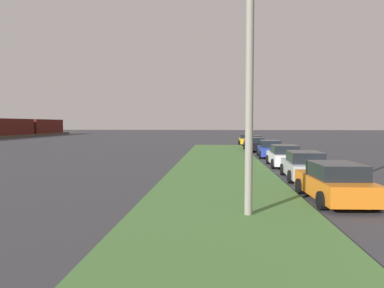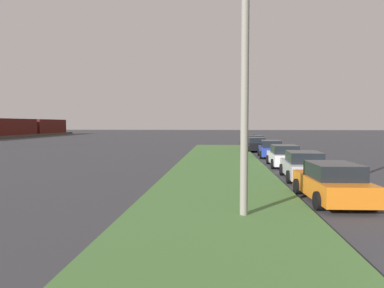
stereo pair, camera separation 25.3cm
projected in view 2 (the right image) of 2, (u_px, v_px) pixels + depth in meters
name	position (u px, v px, depth m)	size (l,w,h in m)	color
grass_median	(220.00, 187.00, 15.73)	(60.00, 6.00, 0.12)	#477238
parked_car_orange	(332.00, 183.00, 13.02)	(4.37, 2.15, 1.47)	orange
parked_car_silver	(303.00, 166.00, 18.21)	(4.38, 2.17, 1.47)	#B2B5BA
parked_car_white	(284.00, 156.00, 23.68)	(4.33, 2.08, 1.47)	silver
parked_car_blue	(271.00, 149.00, 30.07)	(4.38, 2.17, 1.47)	#23389E
parked_car_black	(256.00, 145.00, 36.43)	(4.35, 2.12, 1.47)	black
parked_car_red	(255.00, 142.00, 41.85)	(4.39, 2.20, 1.47)	red
parked_car_yellow	(248.00, 140.00, 47.17)	(4.32, 2.06, 1.47)	gold
streetlight	(257.00, 74.00, 10.41)	(1.07, 2.81, 7.50)	gray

